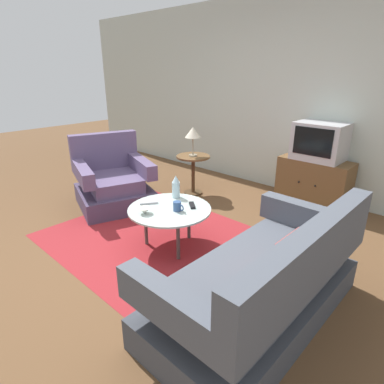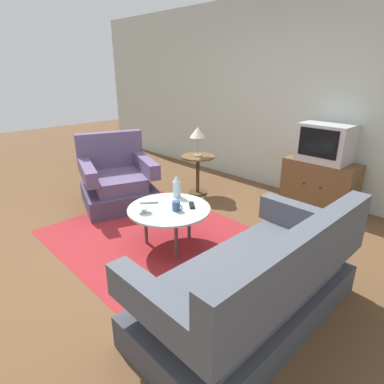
# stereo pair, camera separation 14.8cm
# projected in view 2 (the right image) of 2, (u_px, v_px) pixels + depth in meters

# --- Properties ---
(ground_plane) EXTENTS (16.00, 16.00, 0.00)m
(ground_plane) POSITION_uv_depth(u_px,v_px,m) (150.00, 247.00, 3.34)
(ground_plane) COLOR brown
(back_wall) EXTENTS (9.00, 0.12, 2.70)m
(back_wall) POSITION_uv_depth(u_px,v_px,m) (292.00, 97.00, 4.51)
(back_wall) COLOR #B2BCB2
(back_wall) RESTS_ON ground
(area_rug) EXTENTS (2.68, 1.89, 0.00)m
(area_rug) POSITION_uv_depth(u_px,v_px,m) (170.00, 245.00, 3.36)
(area_rug) COLOR maroon
(area_rug) RESTS_ON ground
(armchair) EXTENTS (1.17, 1.15, 0.91)m
(armchair) POSITION_uv_depth(u_px,v_px,m) (117.00, 182.00, 4.34)
(armchair) COLOR #4B3E5C
(armchair) RESTS_ON ground
(couch) EXTENTS (0.88, 1.73, 0.86)m
(couch) POSITION_uv_depth(u_px,v_px,m) (255.00, 287.00, 2.27)
(couch) COLOR #3E424B
(couch) RESTS_ON ground
(coffee_table) EXTENTS (0.83, 0.83, 0.43)m
(coffee_table) POSITION_uv_depth(u_px,v_px,m) (169.00, 211.00, 3.22)
(coffee_table) COLOR #B2C6C1
(coffee_table) RESTS_ON ground
(side_table) EXTENTS (0.48, 0.48, 0.57)m
(side_table) POSITION_uv_depth(u_px,v_px,m) (198.00, 167.00, 4.61)
(side_table) COLOR brown
(side_table) RESTS_ON ground
(tv_stand) EXTENTS (0.91, 0.43, 0.62)m
(tv_stand) POSITION_uv_depth(u_px,v_px,m) (319.00, 184.00, 4.22)
(tv_stand) COLOR brown
(tv_stand) RESTS_ON ground
(television) EXTENTS (0.61, 0.46, 0.48)m
(television) POSITION_uv_depth(u_px,v_px,m) (326.00, 143.00, 4.03)
(television) COLOR #B7B7BC
(television) RESTS_ON tv_stand
(table_lamp) EXTENTS (0.22, 0.22, 0.41)m
(table_lamp) POSITION_uv_depth(u_px,v_px,m) (198.00, 133.00, 4.43)
(table_lamp) COLOR #9E937A
(table_lamp) RESTS_ON side_table
(vase) EXTENTS (0.09, 0.09, 0.25)m
(vase) POSITION_uv_depth(u_px,v_px,m) (177.00, 187.00, 3.44)
(vase) COLOR silver
(vase) RESTS_ON coffee_table
(mug) EXTENTS (0.13, 0.08, 0.09)m
(mug) POSITION_uv_depth(u_px,v_px,m) (177.00, 206.00, 3.13)
(mug) COLOR #335184
(mug) RESTS_ON coffee_table
(bowl) EXTENTS (0.12, 0.12, 0.06)m
(bowl) POSITION_uv_depth(u_px,v_px,m) (144.00, 210.00, 3.10)
(bowl) COLOR silver
(bowl) RESTS_ON coffee_table
(tv_remote_dark) EXTENTS (0.15, 0.13, 0.02)m
(tv_remote_dark) POSITION_uv_depth(u_px,v_px,m) (192.00, 205.00, 3.25)
(tv_remote_dark) COLOR black
(tv_remote_dark) RESTS_ON coffee_table
(tv_remote_silver) EXTENTS (0.14, 0.17, 0.02)m
(tv_remote_silver) POSITION_uv_depth(u_px,v_px,m) (149.00, 202.00, 3.32)
(tv_remote_silver) COLOR #B2B2B7
(tv_remote_silver) RESTS_ON coffee_table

